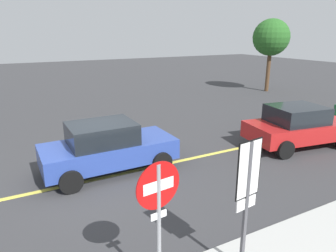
{
  "coord_description": "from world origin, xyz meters",
  "views": [
    {
      "loc": [
        -2.19,
        -8.23,
        4.12
      ],
      "look_at": [
        2.23,
        0.01,
        1.29
      ],
      "focal_mm": 33.14,
      "sensor_mm": 36.0,
      "label": 1
    }
  ],
  "objects": [
    {
      "name": "tree_left_verge",
      "position": [
        14.73,
        8.13,
        3.75
      ],
      "size": [
        2.53,
        2.53,
        5.05
      ],
      "color": "#513823",
      "rests_on": "ground_plane"
    },
    {
      "name": "ground_plane",
      "position": [
        0.0,
        0.0,
        0.0
      ],
      "size": [
        80.0,
        80.0,
        0.0
      ],
      "primitive_type": "plane",
      "color": "#38383A"
    },
    {
      "name": "stop_sign",
      "position": [
        -0.37,
        -4.54,
        1.6
      ],
      "size": [
        0.76,
        0.12,
        2.34
      ],
      "color": "gray",
      "rests_on": "ground_plane"
    },
    {
      "name": "car_red_behind_van",
      "position": [
        7.32,
        -0.78,
        0.78
      ],
      "size": [
        4.14,
        2.48,
        1.54
      ],
      "color": "red",
      "rests_on": "ground_plane"
    },
    {
      "name": "car_blue_mid_road",
      "position": [
        0.35,
        0.41,
        0.78
      ],
      "size": [
        4.01,
        1.94,
        1.56
      ],
      "color": "#2D479E",
      "rests_on": "ground_plane"
    },
    {
      "name": "lane_marking_centre",
      "position": [
        3.0,
        0.0,
        0.01
      ],
      "size": [
        28.0,
        0.16,
        0.01
      ],
      "primitive_type": "cube",
      "color": "#E0D14C"
    },
    {
      "name": "speed_limit_sign",
      "position": [
        1.09,
        -4.84,
        1.76
      ],
      "size": [
        0.54,
        0.09,
        2.52
      ],
      "color": "#4C4C51",
      "rests_on": "ground_plane"
    }
  ]
}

